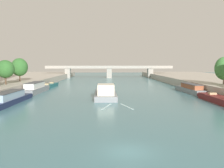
{
  "coord_description": "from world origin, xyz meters",
  "views": [
    {
      "loc": [
        -1.95,
        -20.0,
        7.69
      ],
      "look_at": [
        0.0,
        52.62,
        1.54
      ],
      "focal_mm": 37.76,
      "sensor_mm": 36.0,
      "label": 1
    }
  ],
  "objects_px": {
    "barge_midriver": "(106,92)",
    "moored_boat_left_second": "(36,88)",
    "moored_boat_right_downstream": "(219,99)",
    "moored_boat_left_far": "(10,98)",
    "bridge_far": "(109,70)",
    "tree_left_past_mid": "(5,69)",
    "moored_boat_left_upstream": "(50,85)",
    "tree_right_nearest": "(224,68)",
    "tree_left_third": "(19,67)",
    "moored_boat_right_lone": "(190,89)"
  },
  "relations": [
    {
      "from": "moored_boat_left_second",
      "to": "barge_midriver",
      "type": "bearing_deg",
      "value": -19.34
    },
    {
      "from": "barge_midriver",
      "to": "tree_left_past_mid",
      "type": "height_order",
      "value": "tree_left_past_mid"
    },
    {
      "from": "moored_boat_left_far",
      "to": "bridge_far",
      "type": "height_order",
      "value": "bridge_far"
    },
    {
      "from": "tree_right_nearest",
      "to": "bridge_far",
      "type": "distance_m",
      "value": 76.75
    },
    {
      "from": "barge_midriver",
      "to": "tree_left_past_mid",
      "type": "distance_m",
      "value": 26.12
    },
    {
      "from": "barge_midriver",
      "to": "moored_boat_right_lone",
      "type": "relative_size",
      "value": 1.53
    },
    {
      "from": "moored_boat_right_downstream",
      "to": "tree_right_nearest",
      "type": "xyz_separation_m",
      "value": [
        7.51,
        13.2,
        5.95
      ]
    },
    {
      "from": "moored_boat_left_upstream",
      "to": "bridge_far",
      "type": "distance_m",
      "value": 55.25
    },
    {
      "from": "barge_midriver",
      "to": "moored_boat_left_far",
      "type": "xyz_separation_m",
      "value": [
        -18.77,
        -10.97,
        0.03
      ]
    },
    {
      "from": "moored_boat_left_second",
      "to": "moored_boat_right_downstream",
      "type": "height_order",
      "value": "moored_boat_left_second"
    },
    {
      "from": "moored_boat_left_upstream",
      "to": "tree_left_past_mid",
      "type": "distance_m",
      "value": 21.25
    },
    {
      "from": "moored_boat_left_second",
      "to": "bridge_far",
      "type": "distance_m",
      "value": 70.08
    },
    {
      "from": "bridge_far",
      "to": "barge_midriver",
      "type": "bearing_deg",
      "value": -91.55
    },
    {
      "from": "moored_boat_left_far",
      "to": "moored_boat_right_lone",
      "type": "height_order",
      "value": "moored_boat_right_lone"
    },
    {
      "from": "moored_boat_left_second",
      "to": "bridge_far",
      "type": "relative_size",
      "value": 0.23
    },
    {
      "from": "moored_boat_right_lone",
      "to": "moored_boat_left_far",
      "type": "bearing_deg",
      "value": -158.52
    },
    {
      "from": "barge_midriver",
      "to": "tree_right_nearest",
      "type": "bearing_deg",
      "value": 3.99
    },
    {
      "from": "moored_boat_left_far",
      "to": "moored_boat_left_second",
      "type": "height_order",
      "value": "moored_boat_left_second"
    },
    {
      "from": "moored_boat_left_upstream",
      "to": "moored_boat_right_downstream",
      "type": "height_order",
      "value": "moored_boat_right_downstream"
    },
    {
      "from": "tree_left_past_mid",
      "to": "tree_left_third",
      "type": "height_order",
      "value": "tree_left_third"
    },
    {
      "from": "barge_midriver",
      "to": "tree_right_nearest",
      "type": "distance_m",
      "value": 30.79
    },
    {
      "from": "moored_boat_left_second",
      "to": "moored_boat_left_upstream",
      "type": "xyz_separation_m",
      "value": [
        0.08,
        15.79,
        -0.66
      ]
    },
    {
      "from": "moored_boat_left_second",
      "to": "tree_left_past_mid",
      "type": "distance_m",
      "value": 9.03
    },
    {
      "from": "tree_left_past_mid",
      "to": "tree_right_nearest",
      "type": "relative_size",
      "value": 0.88
    },
    {
      "from": "moored_boat_right_lone",
      "to": "bridge_far",
      "type": "distance_m",
      "value": 71.25
    },
    {
      "from": "barge_midriver",
      "to": "moored_boat_right_downstream",
      "type": "xyz_separation_m",
      "value": [
        22.69,
        -11.09,
        -0.34
      ]
    },
    {
      "from": "barge_midriver",
      "to": "tree_right_nearest",
      "type": "xyz_separation_m",
      "value": [
        30.2,
        2.1,
        5.61
      ]
    },
    {
      "from": "barge_midriver",
      "to": "moored_boat_left_upstream",
      "type": "distance_m",
      "value": 29.29
    },
    {
      "from": "barge_midriver",
      "to": "moored_boat_left_upstream",
      "type": "relative_size",
      "value": 1.84
    },
    {
      "from": "tree_left_past_mid",
      "to": "moored_boat_left_far",
      "type": "bearing_deg",
      "value": -64.89
    },
    {
      "from": "moored_boat_right_downstream",
      "to": "tree_left_third",
      "type": "relative_size",
      "value": 2.21
    },
    {
      "from": "moored_boat_right_downstream",
      "to": "tree_left_third",
      "type": "bearing_deg",
      "value": 152.8
    },
    {
      "from": "moored_boat_right_lone",
      "to": "tree_right_nearest",
      "type": "xyz_separation_m",
      "value": [
        7.33,
        -3.31,
        5.55
      ]
    },
    {
      "from": "tree_left_past_mid",
      "to": "tree_left_third",
      "type": "bearing_deg",
      "value": 91.46
    },
    {
      "from": "moored_boat_left_far",
      "to": "bridge_far",
      "type": "bearing_deg",
      "value": 76.19
    },
    {
      "from": "barge_midriver",
      "to": "moored_boat_right_downstream",
      "type": "bearing_deg",
      "value": -26.06
    },
    {
      "from": "moored_boat_left_second",
      "to": "tree_left_past_mid",
      "type": "relative_size",
      "value": 2.56
    },
    {
      "from": "moored_boat_right_downstream",
      "to": "tree_right_nearest",
      "type": "bearing_deg",
      "value": 60.37
    },
    {
      "from": "moored_boat_left_far",
      "to": "moored_boat_left_upstream",
      "type": "distance_m",
      "value": 33.4
    },
    {
      "from": "tree_left_third",
      "to": "barge_midriver",
      "type": "bearing_deg",
      "value": -28.19
    },
    {
      "from": "barge_midriver",
      "to": "moored_boat_left_second",
      "type": "xyz_separation_m",
      "value": [
        -18.91,
        6.64,
        0.22
      ]
    },
    {
      "from": "tree_right_nearest",
      "to": "tree_left_past_mid",
      "type": "bearing_deg",
      "value": 178.99
    },
    {
      "from": "moored_boat_left_upstream",
      "to": "moored_boat_left_second",
      "type": "bearing_deg",
      "value": -90.28
    },
    {
      "from": "moored_boat_right_lone",
      "to": "tree_right_nearest",
      "type": "height_order",
      "value": "tree_right_nearest"
    },
    {
      "from": "barge_midriver",
      "to": "moored_boat_left_second",
      "type": "relative_size",
      "value": 1.57
    },
    {
      "from": "tree_left_third",
      "to": "moored_boat_right_downstream",
      "type": "bearing_deg",
      "value": -27.2
    },
    {
      "from": "moored_boat_left_upstream",
      "to": "tree_left_third",
      "type": "bearing_deg",
      "value": -128.02
    },
    {
      "from": "moored_boat_left_second",
      "to": "moored_boat_left_far",
      "type": "bearing_deg",
      "value": -89.54
    },
    {
      "from": "moored_boat_right_lone",
      "to": "tree_right_nearest",
      "type": "bearing_deg",
      "value": -24.31
    },
    {
      "from": "barge_midriver",
      "to": "moored_boat_left_upstream",
      "type": "height_order",
      "value": "barge_midriver"
    }
  ]
}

